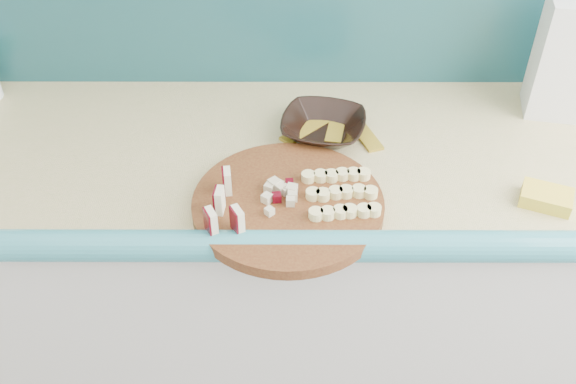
% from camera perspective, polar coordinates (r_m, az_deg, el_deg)
% --- Properties ---
extents(kitchen_counter, '(2.20, 0.63, 0.91)m').
position_cam_1_polar(kitchen_counter, '(1.71, -0.33, -8.38)').
color(kitchen_counter, silver).
rests_on(kitchen_counter, ground).
extents(cutting_board, '(0.41, 0.41, 0.02)m').
position_cam_1_polar(cutting_board, '(1.24, 0.00, -1.11)').
color(cutting_board, '#461E0F').
rests_on(cutting_board, kitchen_counter).
extents(apple_wedges, '(0.07, 0.15, 0.05)m').
position_cam_1_polar(apple_wedges, '(1.18, -5.76, -1.19)').
color(apple_wedges, beige).
rests_on(apple_wedges, cutting_board).
extents(apple_chunks, '(0.05, 0.06, 0.02)m').
position_cam_1_polar(apple_chunks, '(1.22, -1.12, -0.46)').
color(apple_chunks, beige).
rests_on(apple_chunks, cutting_board).
extents(banana_slices, '(0.15, 0.15, 0.02)m').
position_cam_1_polar(banana_slices, '(1.23, 4.71, -0.12)').
color(banana_slices, '#EEE191').
rests_on(banana_slices, cutting_board).
extents(brown_bowl, '(0.22, 0.22, 0.05)m').
position_cam_1_polar(brown_bowl, '(1.42, 3.16, 5.79)').
color(brown_bowl, black).
rests_on(brown_bowl, kitchen_counter).
extents(flour_bag, '(0.18, 0.14, 0.27)m').
position_cam_1_polar(flour_bag, '(1.58, 24.00, 10.80)').
color(flour_bag, silver).
rests_on(flour_bag, kitchen_counter).
extents(sponge, '(0.11, 0.10, 0.03)m').
position_cam_1_polar(sponge, '(1.35, 21.97, -0.46)').
color(sponge, gold).
rests_on(sponge, kitchen_counter).
extents(banana_peel, '(0.23, 0.20, 0.01)m').
position_cam_1_polar(banana_peel, '(1.46, 4.32, 5.86)').
color(banana_peel, gold).
rests_on(banana_peel, kitchen_counter).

